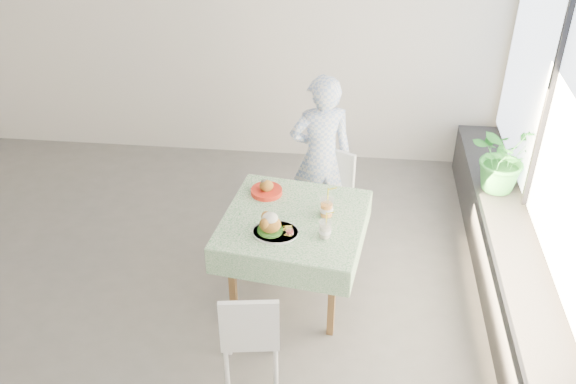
# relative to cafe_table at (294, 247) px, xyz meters

# --- Properties ---
(floor) EXTENTS (6.00, 6.00, 0.00)m
(floor) POSITION_rel_cafe_table_xyz_m (-1.10, -0.24, -0.46)
(floor) COLOR #5B5956
(floor) RESTS_ON ground
(wall_back) EXTENTS (6.00, 0.02, 2.80)m
(wall_back) POSITION_rel_cafe_table_xyz_m (-1.10, 2.26, 0.94)
(wall_back) COLOR silver
(wall_back) RESTS_ON ground
(window_ledge) EXTENTS (0.40, 4.80, 0.50)m
(window_ledge) POSITION_rel_cafe_table_xyz_m (1.70, -0.24, -0.21)
(window_ledge) COLOR black
(window_ledge) RESTS_ON ground
(cafe_table) EXTENTS (1.18, 1.18, 0.74)m
(cafe_table) POSITION_rel_cafe_table_xyz_m (0.00, 0.00, 0.00)
(cafe_table) COLOR brown
(cafe_table) RESTS_ON ground
(chair_far) EXTENTS (0.52, 0.52, 0.82)m
(chair_far) POSITION_rel_cafe_table_xyz_m (0.20, 0.79, -0.21)
(chair_far) COLOR white
(chair_far) RESTS_ON ground
(chair_near) EXTENTS (0.43, 0.43, 0.81)m
(chair_near) POSITION_rel_cafe_table_xyz_m (-0.21, -0.87, -0.21)
(chair_near) COLOR white
(chair_near) RESTS_ON ground
(diner) EXTENTS (0.63, 0.50, 1.52)m
(diner) POSITION_rel_cafe_table_xyz_m (0.15, 0.91, 0.30)
(diner) COLOR #89A6DB
(diner) RESTS_ON ground
(main_dish) EXTENTS (0.34, 0.34, 0.18)m
(main_dish) POSITION_rel_cafe_table_xyz_m (-0.13, -0.21, 0.34)
(main_dish) COLOR white
(main_dish) RESTS_ON cafe_table
(juice_cup_orange) EXTENTS (0.11, 0.11, 0.30)m
(juice_cup_orange) POSITION_rel_cafe_table_xyz_m (0.24, 0.05, 0.35)
(juice_cup_orange) COLOR white
(juice_cup_orange) RESTS_ON cafe_table
(juice_cup_lemonade) EXTENTS (0.09, 0.09, 0.26)m
(juice_cup_lemonade) POSITION_rel_cafe_table_xyz_m (0.25, -0.21, 0.34)
(juice_cup_lemonade) COLOR white
(juice_cup_lemonade) RESTS_ON cafe_table
(second_dish) EXTENTS (0.25, 0.25, 0.12)m
(second_dish) POSITION_rel_cafe_table_xyz_m (-0.25, 0.31, 0.32)
(second_dish) COLOR red
(second_dish) RESTS_ON cafe_table
(potted_plant) EXTENTS (0.75, 0.75, 0.63)m
(potted_plant) POSITION_rel_cafe_table_xyz_m (1.70, 0.99, 0.35)
(potted_plant) COLOR #287A2C
(potted_plant) RESTS_ON window_ledge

